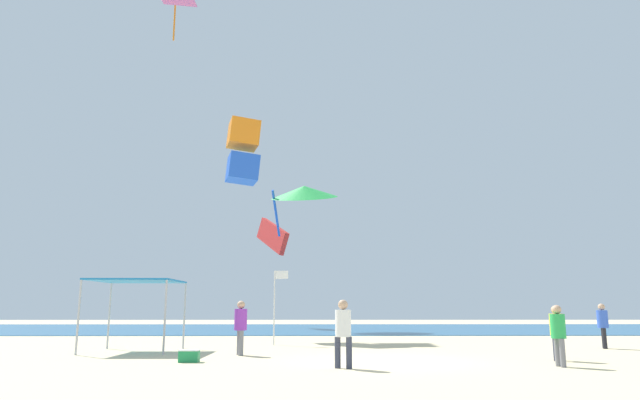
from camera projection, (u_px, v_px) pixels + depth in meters
name	position (u px, v px, depth m)	size (l,w,h in m)	color
ground	(388.00, 363.00, 16.50)	(110.00, 110.00, 0.10)	beige
ocean_strip	(343.00, 329.00, 41.45)	(110.00, 21.08, 0.03)	#28608C
canopy_tent	(137.00, 284.00, 20.62)	(2.97, 2.99, 2.54)	#B2B2B7
person_near_tent	(343.00, 328.00, 14.82)	(0.45, 0.42, 1.76)	#33384C
person_leftmost	(557.00, 328.00, 16.89)	(0.38, 0.38, 1.61)	#33384C
person_central	(558.00, 330.00, 15.19)	(0.38, 0.43, 1.62)	slate
person_rightmost	(603.00, 322.00, 21.83)	(0.40, 0.43, 1.70)	black
person_far_shore	(241.00, 323.00, 18.80)	(0.42, 0.46, 1.77)	slate
banner_flag	(276.00, 299.00, 24.14)	(0.61, 0.06, 3.11)	silver
cooler_box	(189.00, 356.00, 16.33)	(0.57, 0.37, 0.35)	#1E8C4C
kite_parafoil_red	(272.00, 236.00, 44.11)	(2.94, 5.34, 3.53)	red
kite_box_orange	(243.00, 152.00, 30.81)	(2.06, 1.98, 3.47)	orange
kite_delta_green	(304.00, 192.00, 39.76)	(5.38, 5.42, 4.03)	green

